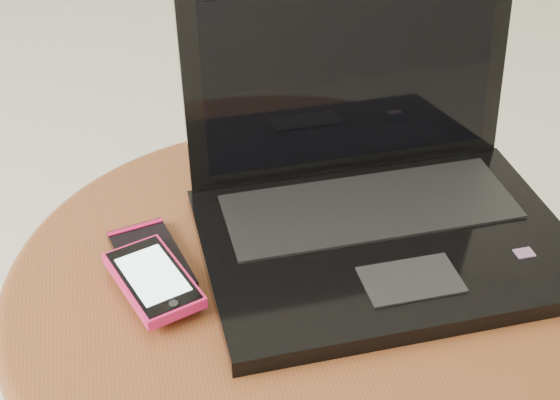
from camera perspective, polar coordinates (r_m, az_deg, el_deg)
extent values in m
cylinder|color=brown|center=(0.84, 0.79, -6.04)|extent=(0.58, 0.58, 0.03)
torus|color=brown|center=(0.84, 0.79, -6.04)|extent=(0.61, 0.61, 0.03)
cube|color=black|center=(0.85, 7.69, -3.20)|extent=(0.39, 0.28, 0.02)
cube|color=black|center=(0.89, 6.56, -0.48)|extent=(0.33, 0.13, 0.00)
cube|color=black|center=(0.80, 9.49, -5.72)|extent=(0.10, 0.06, 0.00)
cube|color=red|center=(0.86, 17.31, -3.69)|extent=(0.02, 0.02, 0.00)
cube|color=black|center=(0.90, 5.08, 9.02)|extent=(0.38, 0.04, 0.24)
cube|color=black|center=(0.89, 5.18, 8.90)|extent=(0.34, 0.03, 0.20)
cube|color=black|center=(0.84, -9.34, -4.32)|extent=(0.09, 0.13, 0.01)
cube|color=#BA1248|center=(0.88, -10.46, -1.95)|extent=(0.06, 0.02, 0.00)
cube|color=#E21C60|center=(0.80, -9.19, -5.75)|extent=(0.10, 0.13, 0.01)
cube|color=black|center=(0.80, -9.23, -5.40)|extent=(0.09, 0.12, 0.00)
cube|color=#C9FAF9|center=(0.80, -9.24, -5.35)|extent=(0.07, 0.09, 0.00)
cylinder|color=black|center=(0.76, -7.74, -7.44)|extent=(0.01, 0.01, 0.00)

